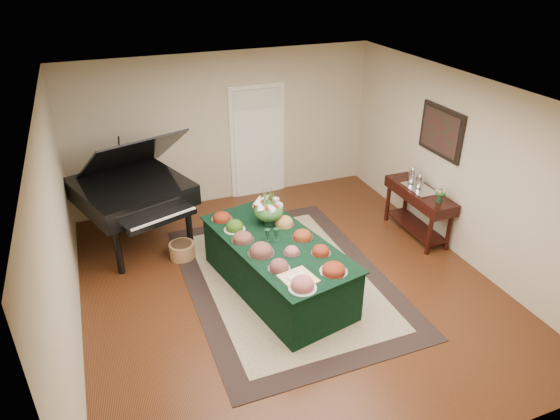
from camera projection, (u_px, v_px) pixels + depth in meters
name	position (u px, v px, depth m)	size (l,w,h in m)	color
ground	(288.00, 285.00, 7.05)	(6.00, 6.00, 0.00)	black
area_rug	(286.00, 278.00, 7.17)	(2.72, 3.81, 0.01)	black
kitchen_doorway	(258.00, 143.00, 9.20)	(1.05, 0.07, 2.10)	white
buffet_table	(277.00, 266.00, 6.79)	(1.59, 2.57, 0.76)	black
food_platters	(275.00, 240.00, 6.57)	(1.24, 2.39, 0.13)	silver
cutting_board	(298.00, 276.00, 5.87)	(0.45, 0.45, 0.10)	tan
green_goblets	(272.00, 235.00, 6.60)	(0.19, 0.11, 0.18)	#13311F
floral_centerpiece	(269.00, 208.00, 6.94)	(0.43, 0.43, 0.43)	#13311F
grand_piano	(132.00, 190.00, 7.64)	(1.94, 2.14, 1.83)	black
wicker_basket	(182.00, 251.00, 7.62)	(0.38, 0.38, 0.24)	#A57242
mahogany_sideboard	(419.00, 200.00, 8.00)	(0.45, 1.38, 0.81)	black
tea_service	(417.00, 180.00, 7.97)	(0.34, 0.58, 0.30)	silver
pink_bouquet	(441.00, 193.00, 7.46)	(0.18, 0.18, 0.24)	#13311F
wall_painting	(441.00, 132.00, 7.55)	(0.05, 0.95, 0.75)	black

